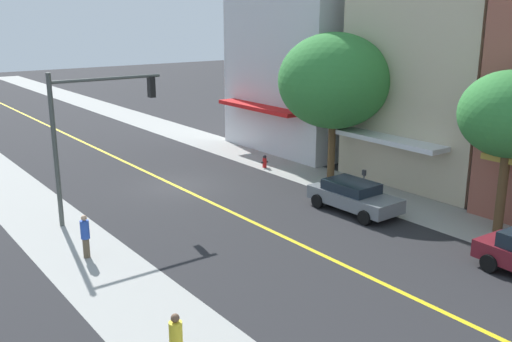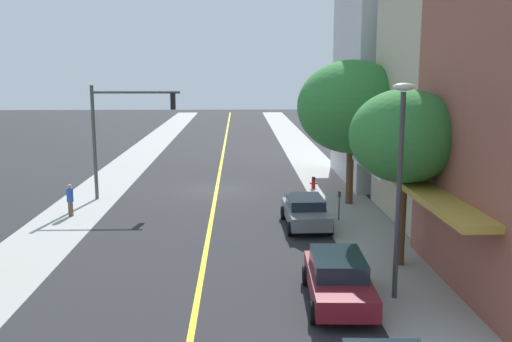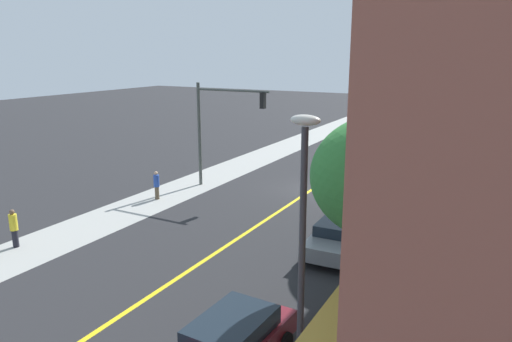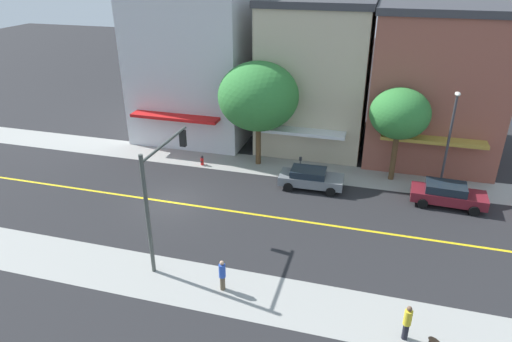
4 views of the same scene
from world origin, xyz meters
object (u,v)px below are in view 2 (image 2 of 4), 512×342
(pedestrian_blue_shirt, at_px, (70,199))
(maroon_sedan_left_curb, at_px, (338,278))
(street_tree_left_near, at_px, (352,107))
(traffic_light_mast, at_px, (120,123))
(street_tree_right_corner, at_px, (404,137))
(parking_meter, at_px, (339,201))
(grey_sedan_left_curb, at_px, (306,211))
(street_lamp, at_px, (400,170))
(fire_hydrant, at_px, (313,182))

(pedestrian_blue_shirt, bearing_deg, maroon_sedan_left_curb, 158.65)
(street_tree_left_near, bearing_deg, maroon_sedan_left_curb, 77.54)
(traffic_light_mast, bearing_deg, street_tree_right_corner, -42.06)
(traffic_light_mast, bearing_deg, street_tree_left_near, -7.00)
(parking_meter, height_order, grey_sedan_left_curb, parking_meter)
(street_lamp, bearing_deg, grey_sedan_left_curb, -77.49)
(street_tree_right_corner, height_order, parking_meter, street_tree_right_corner)
(street_lamp, relative_size, pedestrian_blue_shirt, 4.20)
(grey_sedan_left_curb, height_order, pedestrian_blue_shirt, pedestrian_blue_shirt)
(parking_meter, distance_m, traffic_light_mast, 13.00)
(street_tree_left_near, distance_m, fire_hydrant, 6.53)
(parking_meter, bearing_deg, street_tree_left_near, -108.65)
(grey_sedan_left_curb, distance_m, pedestrian_blue_shirt, 11.81)
(grey_sedan_left_curb, bearing_deg, street_tree_right_corner, 27.32)
(street_tree_left_near, xyz_separation_m, traffic_light_mast, (12.67, -1.56, -0.98))
(traffic_light_mast, bearing_deg, fire_hydrant, 12.45)
(traffic_light_mast, xyz_separation_m, grey_sedan_left_curb, (-9.73, 6.08, -3.58))
(parking_meter, bearing_deg, grey_sedan_left_curb, 30.64)
(traffic_light_mast, bearing_deg, grey_sedan_left_curb, -32.02)
(maroon_sedan_left_curb, distance_m, grey_sedan_left_curb, 8.78)
(parking_meter, height_order, traffic_light_mast, traffic_light_mast)
(street_tree_right_corner, xyz_separation_m, street_lamp, (1.04, 3.18, -0.65))
(traffic_light_mast, height_order, grey_sedan_left_curb, traffic_light_mast)
(maroon_sedan_left_curb, height_order, pedestrian_blue_shirt, pedestrian_blue_shirt)
(street_tree_right_corner, relative_size, maroon_sedan_left_curb, 1.43)
(street_lamp, height_order, grey_sedan_left_curb, street_lamp)
(street_tree_left_near, height_order, grey_sedan_left_curb, street_tree_left_near)
(street_tree_left_near, bearing_deg, fire_hydrant, -70.44)
(street_tree_right_corner, distance_m, traffic_light_mast, 17.06)
(grey_sedan_left_curb, bearing_deg, street_lamp, 11.08)
(maroon_sedan_left_curb, bearing_deg, street_lamp, 100.10)
(street_tree_right_corner, height_order, street_lamp, street_lamp)
(fire_hydrant, xyz_separation_m, parking_meter, (-0.26, 7.52, 0.57))
(parking_meter, bearing_deg, street_lamp, 90.74)
(parking_meter, distance_m, pedestrian_blue_shirt, 13.41)
(traffic_light_mast, relative_size, street_lamp, 0.93)
(street_tree_left_near, bearing_deg, traffic_light_mast, -7.00)
(parking_meter, bearing_deg, traffic_light_mast, -23.66)
(street_tree_right_corner, bearing_deg, fire_hydrant, -84.16)
(pedestrian_blue_shirt, bearing_deg, traffic_light_mast, -93.75)
(fire_hydrant, height_order, pedestrian_blue_shirt, pedestrian_blue_shirt)
(street_tree_left_near, distance_m, street_tree_right_corner, 9.88)
(fire_hydrant, distance_m, parking_meter, 7.54)
(fire_hydrant, distance_m, grey_sedan_left_curb, 8.70)
(street_tree_left_near, distance_m, pedestrian_blue_shirt, 15.36)
(parking_meter, relative_size, maroon_sedan_left_curb, 0.31)
(street_tree_right_corner, xyz_separation_m, traffic_light_mast, (12.66, -11.42, -0.55))
(grey_sedan_left_curb, bearing_deg, traffic_light_mast, -123.46)
(fire_hydrant, bearing_deg, pedestrian_blue_shirt, 25.71)
(traffic_light_mast, distance_m, maroon_sedan_left_curb, 18.11)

